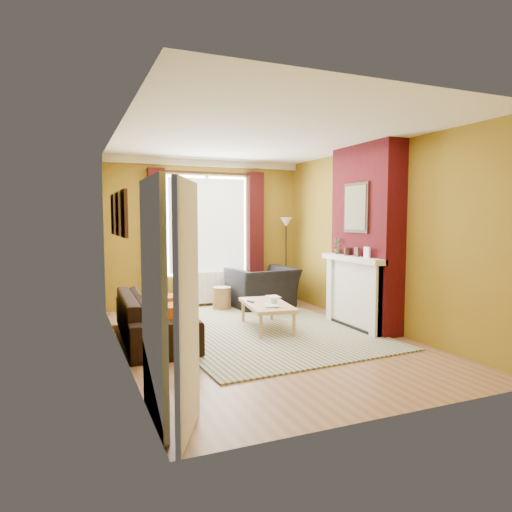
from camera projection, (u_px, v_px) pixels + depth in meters
name	position (u px, v px, depth m)	size (l,w,h in m)	color
ground	(263.00, 338.00, 6.44)	(5.50, 5.50, 0.00)	brown
room_walls	(295.00, 239.00, 6.82)	(3.82, 5.54, 2.83)	olive
striped_rug	(259.00, 329.00, 6.97)	(3.02, 4.04, 0.02)	#305086
sofa	(154.00, 316.00, 6.36)	(2.24, 0.88, 0.65)	black
armchair	(262.00, 287.00, 8.65)	(1.17, 1.02, 0.76)	black
coffee_table	(267.00, 306.00, 6.93)	(0.77, 1.29, 0.41)	tan
wicker_stool	(222.00, 298.00, 8.44)	(0.43, 0.43, 0.42)	#9A7142
floor_lamp	(286.00, 235.00, 9.13)	(0.32, 0.32, 1.71)	black
book_a	(265.00, 306.00, 6.66)	(0.20, 0.27, 0.03)	#999999
book_b	(268.00, 297.00, 7.39)	(0.18, 0.25, 0.02)	#999999
mug	(274.00, 302.00, 6.76)	(0.11, 0.11, 0.10)	#999999
tv_remote	(251.00, 302.00, 7.00)	(0.07, 0.16, 0.02)	#252527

